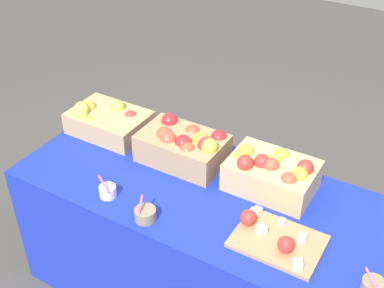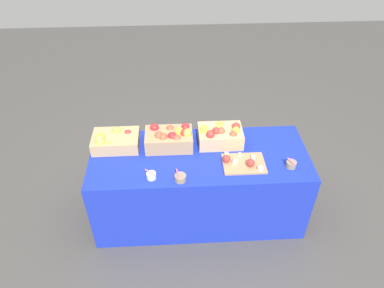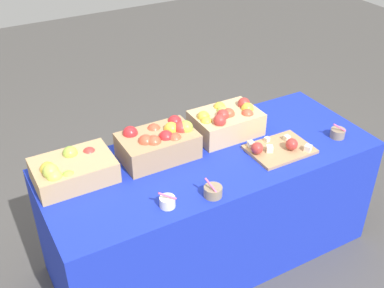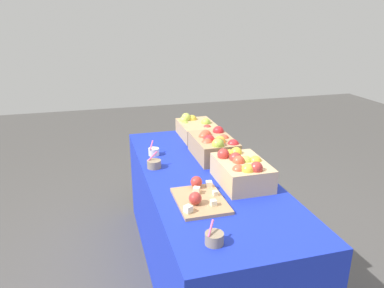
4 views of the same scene
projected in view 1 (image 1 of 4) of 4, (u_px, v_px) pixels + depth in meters
name	position (u px, v px, depth m)	size (l,w,h in m)	color
table	(213.00, 251.00, 2.49)	(1.90, 0.76, 0.74)	#192DB7
apple_crate_left	(107.00, 121.00, 2.66)	(0.41, 0.28, 0.18)	tan
apple_crate_middle	(184.00, 146.00, 2.43)	(0.41, 0.26, 0.19)	tan
apple_crate_right	(271.00, 173.00, 2.26)	(0.39, 0.27, 0.19)	tan
cutting_board_front	(275.00, 238.00, 2.01)	(0.36, 0.26, 0.09)	tan
sample_bowl_near	(145.00, 214.00, 2.12)	(0.09, 0.09, 0.11)	gray
sample_bowl_mid	(373.00, 286.00, 1.81)	(0.09, 0.09, 0.10)	gray
sample_bowl_far	(108.00, 191.00, 2.25)	(0.09, 0.08, 0.10)	silver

